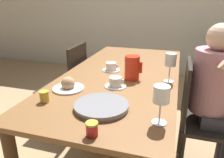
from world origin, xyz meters
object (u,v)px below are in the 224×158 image
at_px(red_pitcher, 132,68).
at_px(wine_glass_juice, 161,96).
at_px(wine_glass_water, 170,61).
at_px(teacup_across, 111,67).
at_px(person_seated, 217,91).
at_px(chair_person_side, 200,117).
at_px(potted_plant, 217,60).
at_px(serving_tray, 101,106).
at_px(jam_jar_amber, 92,128).
at_px(jam_jar_red, 44,96).
at_px(teacup_near_person, 116,83).
at_px(bread_plate, 68,85).
at_px(chair_opposite, 68,85).

height_order(red_pitcher, wine_glass_juice, wine_glass_juice).
distance_m(wine_glass_water, teacup_across, 0.52).
relative_size(person_seated, wine_glass_juice, 6.00).
distance_m(chair_person_side, wine_glass_water, 0.50).
xyz_separation_m(person_seated, potted_plant, (0.28, 1.85, -0.24)).
distance_m(wine_glass_juice, potted_plant, 2.62).
height_order(serving_tray, jam_jar_amber, jam_jar_amber).
height_order(teacup_across, jam_jar_amber, teacup_across).
distance_m(chair_person_side, jam_jar_red, 1.15).
relative_size(wine_glass_juice, teacup_near_person, 1.32).
bearing_deg(bread_plate, person_seated, 22.07).
relative_size(person_seated, serving_tray, 3.87).
bearing_deg(jam_jar_amber, teacup_across, 101.93).
bearing_deg(serving_tray, wine_glass_water, 57.96).
bearing_deg(serving_tray, potted_plant, 68.55).
distance_m(serving_tray, potted_plant, 2.64).
relative_size(red_pitcher, wine_glass_water, 0.85).
relative_size(person_seated, jam_jar_red, 17.47).
height_order(chair_opposite, red_pitcher, red_pitcher).
xyz_separation_m(chair_person_side, person_seated, (0.09, 0.03, 0.22)).
bearing_deg(chair_person_side, teacup_near_person, -68.97).
xyz_separation_m(wine_glass_water, jam_jar_red, (-0.68, -0.55, -0.12)).
distance_m(chair_opposite, potted_plant, 2.28).
distance_m(teacup_near_person, serving_tray, 0.33).
bearing_deg(chair_person_side, jam_jar_amber, -33.77).
bearing_deg(wine_glass_juice, chair_person_side, 66.60).
xyz_separation_m(jam_jar_amber, potted_plant, (0.91, 2.69, -0.33)).
distance_m(teacup_across, jam_jar_amber, 0.94).
relative_size(teacup_near_person, teacup_across, 1.00).
bearing_deg(chair_opposite, wine_glass_water, -107.72).
relative_size(teacup_across, serving_tray, 0.49).
relative_size(chair_opposite, wine_glass_juice, 4.61).
xyz_separation_m(teacup_near_person, jam_jar_amber, (0.06, -0.58, 0.01)).
distance_m(bread_plate, potted_plant, 2.60).
bearing_deg(jam_jar_red, potted_plant, 61.98).
bearing_deg(serving_tray, jam_jar_red, -176.95).
bearing_deg(chair_opposite, serving_tray, -141.76).
height_order(wine_glass_water, jam_jar_red, wine_glass_water).
relative_size(person_seated, red_pitcher, 6.50).
bearing_deg(potted_plant, wine_glass_water, -108.14).
distance_m(jam_jar_amber, potted_plant, 2.86).
height_order(wine_glass_water, wine_glass_juice, wine_glass_water).
bearing_deg(serving_tray, bread_plate, 147.61).
bearing_deg(chair_opposite, jam_jar_red, -159.62).
distance_m(teacup_near_person, potted_plant, 2.35).
relative_size(chair_person_side, jam_jar_amber, 13.43).
bearing_deg(teacup_across, wine_glass_water, -15.08).
xyz_separation_m(jam_jar_red, potted_plant, (1.31, 2.46, -0.33)).
bearing_deg(teacup_near_person, bread_plate, -154.98).
bearing_deg(bread_plate, serving_tray, -32.39).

